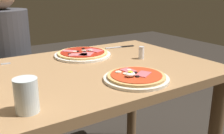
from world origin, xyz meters
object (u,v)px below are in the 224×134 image
(knife, at_px, (122,47))
(diner_person, at_px, (8,74))
(pizza_across_left, at_px, (83,54))
(salt_shaker, at_px, (141,53))
(pizza_foreground, at_px, (136,77))
(dining_table, at_px, (88,91))
(water_glass_near, at_px, (27,98))

(knife, relative_size, diner_person, 0.17)
(diner_person, bearing_deg, pizza_across_left, 124.37)
(pizza_across_left, height_order, salt_shaker, salt_shaker)
(salt_shaker, bearing_deg, pizza_across_left, 136.64)
(pizza_foreground, distance_m, salt_shaker, 0.34)
(dining_table, relative_size, knife, 6.22)
(dining_table, relative_size, pizza_across_left, 3.89)
(dining_table, relative_size, salt_shaker, 18.11)
(pizza_foreground, height_order, pizza_across_left, pizza_foreground)
(knife, bearing_deg, diner_person, 147.01)
(pizza_across_left, distance_m, salt_shaker, 0.33)
(knife, bearing_deg, salt_shaker, -104.24)
(pizza_across_left, relative_size, salt_shaker, 4.66)
(knife, distance_m, salt_shaker, 0.29)
(knife, xyz_separation_m, diner_person, (-0.63, 0.41, -0.19))
(water_glass_near, height_order, knife, water_glass_near)
(pizza_across_left, bearing_deg, diner_person, 124.37)
(pizza_foreground, height_order, diner_person, diner_person)
(dining_table, xyz_separation_m, water_glass_near, (-0.37, -0.30, 0.16))
(dining_table, relative_size, water_glass_near, 11.10)
(pizza_foreground, relative_size, salt_shaker, 4.10)
(dining_table, bearing_deg, pizza_foreground, -69.80)
(water_glass_near, distance_m, salt_shaker, 0.75)
(pizza_across_left, xyz_separation_m, salt_shaker, (0.24, -0.22, 0.02))
(dining_table, bearing_deg, diner_person, 108.78)
(dining_table, distance_m, water_glass_near, 0.50)
(pizza_across_left, relative_size, water_glass_near, 2.86)
(water_glass_near, xyz_separation_m, knife, (0.76, 0.57, -0.04))
(pizza_across_left, bearing_deg, water_glass_near, -131.32)
(dining_table, height_order, knife, knife)
(pizza_across_left, xyz_separation_m, diner_person, (-0.32, 0.47, -0.20))
(pizza_foreground, xyz_separation_m, salt_shaker, (0.23, 0.25, 0.02))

